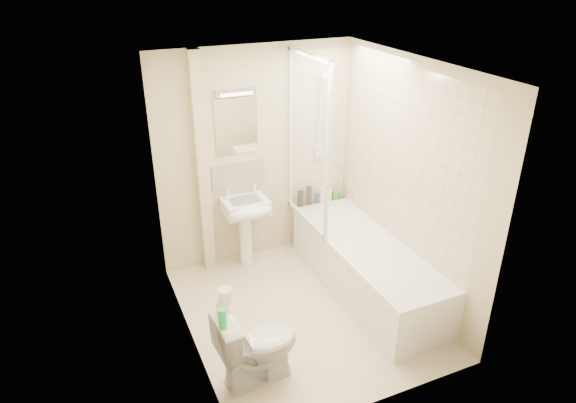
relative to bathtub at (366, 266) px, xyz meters
name	(u,v)px	position (x,y,z in m)	size (l,w,h in m)	color
floor	(304,312)	(-0.75, -0.08, -0.29)	(2.50, 2.50, 0.00)	beige
wall_back	(256,157)	(-0.75, 1.17, 0.91)	(2.20, 0.02, 2.40)	beige
wall_left	(183,227)	(-1.85, -0.08, 0.91)	(0.02, 2.50, 2.40)	beige
wall_right	(408,183)	(0.35, -0.08, 0.91)	(0.02, 2.50, 2.40)	beige
ceiling	(308,66)	(-0.75, -0.08, 2.11)	(2.20, 2.50, 0.02)	white
tile_back	(319,129)	(0.00, 1.16, 1.14)	(0.70, 0.01, 1.75)	beige
tile_right	(404,159)	(0.34, 0.00, 1.14)	(0.01, 2.10, 1.75)	beige
pipe_boxing	(202,168)	(-1.37, 1.11, 0.91)	(0.12, 0.12, 2.40)	beige
splashback	(239,175)	(-0.96, 1.16, 0.74)	(0.60, 0.01, 0.30)	beige
mirror	(236,126)	(-0.96, 1.16, 1.29)	(0.46, 0.01, 0.60)	white
strip_light	(235,91)	(-0.96, 1.13, 1.66)	(0.42, 0.07, 0.07)	silver
bathtub	(366,266)	(0.00, 0.00, 0.00)	(0.70, 2.10, 0.55)	white
shower_screen	(308,143)	(-0.35, 0.72, 1.16)	(0.04, 0.92, 1.80)	white
shower_fixture	(321,120)	(0.00, 1.11, 1.26)	(0.10, 0.16, 0.99)	white
pedestal_sink	(247,215)	(-0.96, 0.93, 0.36)	(0.48, 0.46, 0.93)	white
bottle_black_a	(301,199)	(-0.25, 1.08, 0.35)	(0.07, 0.07, 0.18)	black
bottle_black_b	(309,195)	(-0.14, 1.08, 0.37)	(0.07, 0.07, 0.22)	black
bottle_blue	(317,198)	(-0.03, 1.08, 0.32)	(0.06, 0.06, 0.11)	navy
bottle_cream	(322,195)	(0.03, 1.08, 0.35)	(0.06, 0.06, 0.17)	#F9EAC0
bottle_white_b	(329,194)	(0.12, 1.08, 0.34)	(0.06, 0.06, 0.15)	white
bottle_green	(336,195)	(0.21, 1.08, 0.31)	(0.07, 0.07, 0.09)	green
toilet	(257,345)	(-1.47, -0.71, 0.05)	(0.70, 0.43, 0.68)	white
toilet_roll_lower	(223,306)	(-1.71, -0.61, 0.44)	(0.10, 0.10, 0.10)	white
toilet_roll_upper	(225,295)	(-1.68, -0.61, 0.55)	(0.11, 0.11, 0.11)	white
green_bottle	(222,319)	(-1.77, -0.79, 0.48)	(0.06, 0.06, 0.17)	#28C05D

